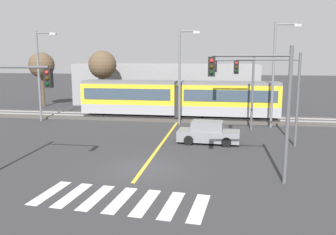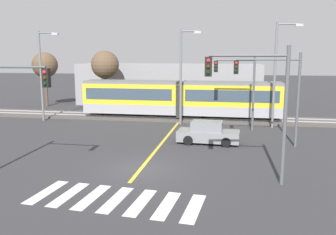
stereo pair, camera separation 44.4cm
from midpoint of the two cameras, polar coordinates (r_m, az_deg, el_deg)
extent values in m
plane|color=#333335|center=(19.05, -3.75, -8.28)|extent=(200.00, 200.00, 0.00)
cube|color=#4C4742|center=(33.96, 2.51, -0.08)|extent=(120.00, 4.00, 0.18)
cube|color=#939399|center=(33.23, 2.35, -0.05)|extent=(120.00, 0.08, 0.10)
cube|color=#939399|center=(34.64, 2.67, 0.35)|extent=(120.00, 0.08, 0.10)
cube|color=#9E9EA3|center=(34.78, -5.41, 1.60)|extent=(9.00, 2.60, 0.90)
cube|color=yellow|center=(34.61, -5.45, 3.90)|extent=(9.00, 2.60, 1.90)
cube|color=#384756|center=(33.34, -6.05, 3.75)|extent=(8.28, 0.04, 1.04)
cube|color=slate|center=(34.51, -5.48, 5.70)|extent=(9.00, 2.39, 0.28)
cylinder|color=black|center=(34.27, -1.41, 0.76)|extent=(0.70, 0.20, 0.70)
cylinder|color=black|center=(35.58, -9.24, 0.97)|extent=(0.70, 0.20, 0.70)
cube|color=#9E9EA3|center=(33.54, 10.44, 1.18)|extent=(9.00, 2.60, 0.90)
cube|color=yellow|center=(33.36, 10.51, 3.56)|extent=(9.00, 2.60, 1.90)
cube|color=#384756|center=(32.04, 10.53, 3.40)|extent=(8.28, 0.04, 1.04)
cube|color=slate|center=(33.26, 10.57, 5.42)|extent=(9.00, 2.39, 0.28)
cylinder|color=black|center=(33.72, 14.62, 0.29)|extent=(0.70, 0.20, 0.70)
cylinder|color=black|center=(33.67, 6.20, 0.54)|extent=(0.70, 0.20, 0.70)
cube|color=#2D2D2D|center=(33.74, 2.38, 2.58)|extent=(0.50, 2.34, 2.80)
cube|color=silver|center=(16.80, -18.19, -11.27)|extent=(0.80, 2.84, 0.01)
cube|color=silver|center=(16.25, -14.86, -11.83)|extent=(0.80, 2.84, 0.01)
cube|color=silver|center=(15.76, -11.31, -12.38)|extent=(0.80, 2.84, 0.01)
cube|color=silver|center=(15.33, -7.52, -12.92)|extent=(0.80, 2.84, 0.01)
cube|color=silver|center=(14.97, -3.52, -13.43)|extent=(0.80, 2.84, 0.01)
cube|color=silver|center=(14.68, 0.68, -13.89)|extent=(0.80, 2.84, 0.01)
cube|color=silver|center=(14.47, 5.04, -14.29)|extent=(0.80, 2.84, 0.01)
cube|color=gold|center=(24.44, -0.55, -4.18)|extent=(0.20, 15.71, 0.01)
cube|color=gray|center=(24.61, 7.00, -2.93)|extent=(4.28, 1.92, 0.72)
cube|color=gray|center=(24.48, 6.80, -1.36)|extent=(2.18, 1.63, 0.64)
cube|color=#384756|center=(24.39, 9.14, -1.46)|extent=(0.18, 1.43, 0.52)
cube|color=#384756|center=(25.24, 7.00, -1.03)|extent=(1.78, 0.13, 0.48)
cylinder|color=black|center=(25.39, 10.03, -3.07)|extent=(0.65, 0.25, 0.64)
cylinder|color=black|center=(23.73, 9.80, -3.96)|extent=(0.65, 0.25, 0.64)
cylinder|color=black|center=(25.63, 4.39, -2.82)|extent=(0.65, 0.25, 0.64)
cylinder|color=black|center=(23.99, 3.77, -3.69)|extent=(0.65, 0.25, 0.64)
cylinder|color=#515459|center=(29.05, 13.98, 3.83)|extent=(0.18, 0.18, 6.07)
cylinder|color=#515459|center=(28.85, 11.18, 9.02)|extent=(3.00, 0.12, 0.12)
cube|color=black|center=(28.87, 8.14, 8.11)|extent=(0.32, 0.28, 0.90)
sphere|color=red|center=(28.71, 8.14, 8.64)|extent=(0.18, 0.18, 0.18)
sphere|color=#3A2706|center=(28.72, 8.13, 8.10)|extent=(0.18, 0.18, 0.18)
sphere|color=black|center=(28.73, 8.12, 7.56)|extent=(0.18, 0.18, 0.18)
cylinder|color=#515459|center=(16.98, 18.98, 0.06)|extent=(0.18, 0.18, 6.38)
cylinder|color=#515459|center=(16.58, 13.45, 9.64)|extent=(3.50, 0.12, 0.12)
cube|color=black|center=(16.58, 7.27, 8.10)|extent=(0.32, 0.28, 0.90)
sphere|color=red|center=(16.42, 7.27, 9.02)|extent=(0.18, 0.18, 0.18)
sphere|color=#3A2706|center=(16.43, 7.25, 8.08)|extent=(0.18, 0.18, 0.18)
sphere|color=black|center=(16.44, 7.23, 7.14)|extent=(0.18, 0.18, 0.18)
cylinder|color=#515459|center=(24.57, 20.60, 2.55)|extent=(0.18, 0.18, 6.15)
cylinder|color=#515459|center=(24.12, 16.25, 8.92)|extent=(4.00, 0.12, 0.12)
cube|color=black|center=(24.00, 11.40, 7.92)|extent=(0.32, 0.28, 0.90)
sphere|color=red|center=(23.85, 11.43, 8.55)|extent=(0.18, 0.18, 0.18)
sphere|color=#3A2706|center=(23.85, 11.41, 7.91)|extent=(0.18, 0.18, 0.18)
sphere|color=black|center=(23.86, 11.38, 7.26)|extent=(0.18, 0.18, 0.18)
cylinder|color=#515459|center=(18.51, -23.15, 7.46)|extent=(3.50, 0.12, 0.12)
cube|color=black|center=(17.64, -18.25, 6.05)|extent=(0.32, 0.28, 0.90)
sphere|color=red|center=(17.50, -18.53, 6.90)|extent=(0.18, 0.18, 0.18)
sphere|color=#3A2706|center=(17.51, -18.48, 6.01)|extent=(0.18, 0.18, 0.18)
sphere|color=black|center=(17.53, -18.44, 5.13)|extent=(0.18, 0.18, 0.18)
cylinder|color=slate|center=(34.54, -19.34, 6.22)|extent=(0.20, 0.20, 8.17)
cylinder|color=slate|center=(34.16, -18.51, 12.75)|extent=(1.61, 0.12, 0.12)
cube|color=#B2B2B7|center=(33.79, -17.28, 12.69)|extent=(0.56, 0.28, 0.20)
cylinder|color=slate|center=(30.89, 2.47, 6.42)|extent=(0.20, 0.20, 8.19)
cylinder|color=slate|center=(30.82, 3.88, 13.65)|extent=(1.42, 0.12, 0.12)
cube|color=#B2B2B7|center=(30.75, 5.23, 13.45)|extent=(0.56, 0.28, 0.20)
cylinder|color=slate|center=(30.59, 17.13, 6.38)|extent=(0.20, 0.20, 8.63)
cylinder|color=slate|center=(30.77, 19.14, 13.98)|extent=(1.69, 0.12, 0.12)
cube|color=#B2B2B7|center=(30.90, 20.72, 13.68)|extent=(0.56, 0.28, 0.20)
cylinder|color=brown|center=(44.79, -18.67, 4.47)|extent=(0.32, 0.32, 4.31)
sphere|color=brown|center=(44.65, -18.87, 7.97)|extent=(2.96, 2.96, 2.96)
cylinder|color=brown|center=(40.45, -9.65, 4.38)|extent=(0.32, 0.32, 4.38)
sphere|color=brown|center=(40.29, -9.76, 8.36)|extent=(3.08, 3.08, 3.08)
cube|color=gray|center=(44.40, 0.50, 5.37)|extent=(22.28, 6.00, 4.98)
camera|label=1|loc=(0.22, -89.50, 0.09)|focal=38.00mm
camera|label=2|loc=(0.22, 90.50, -0.09)|focal=38.00mm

